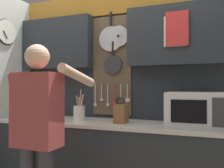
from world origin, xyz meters
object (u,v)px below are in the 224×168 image
microwave (197,110)px  utensil_crock (79,112)px  person (38,126)px  knife_block (121,113)px

microwave → utensil_crock: bearing=179.9°
utensil_crock → person: bearing=-92.1°
knife_block → person: person is taller
microwave → person: 1.37m
knife_block → utensil_crock: (-0.47, 0.00, -0.01)m
microwave → person: bearing=-151.8°
utensil_crock → person: person is taller
microwave → knife_block: bearing=179.9°
knife_block → utensil_crock: utensil_crock is taller
utensil_crock → microwave: bearing=-0.1°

